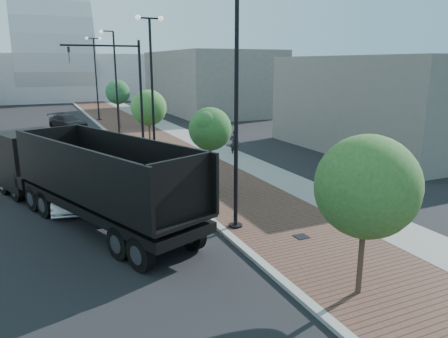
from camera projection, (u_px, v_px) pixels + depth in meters
name	position (u px, v px, depth m)	size (l,w,h in m)	color
sidewalk	(136.00, 126.00, 44.74)	(7.00, 140.00, 0.12)	#4C2D23
concrete_strip	(161.00, 124.00, 45.83)	(2.40, 140.00, 0.13)	slate
curb	(102.00, 128.00, 43.34)	(0.30, 140.00, 0.14)	gray
dump_truck	(63.00, 176.00, 19.13)	(7.48, 13.67, 3.66)	black
white_sedan	(73.00, 193.00, 19.55)	(1.41, 4.03, 1.33)	silver
dark_car_mid	(33.00, 159.00, 26.87)	(1.93, 4.19, 1.16)	black
dark_car_far	(68.00, 122.00, 42.53)	(2.08, 5.12, 1.48)	black
pedestrian	(234.00, 143.00, 30.53)	(0.67, 0.44, 1.82)	black
streetlight_1	(234.00, 122.00, 16.00)	(1.44, 0.56, 9.21)	black
streetlight_2	(152.00, 91.00, 26.53)	(1.72, 0.56, 9.28)	black
streetlight_3	(115.00, 88.00, 37.20)	(1.44, 0.56, 9.21)	black
streetlight_4	(96.00, 78.00, 47.72)	(1.72, 0.56, 9.28)	black
traffic_mast	(128.00, 86.00, 28.78)	(5.09, 0.20, 8.00)	black
tree_0	(368.00, 186.00, 11.45)	(2.84, 2.84, 4.70)	#382619
tree_1	(211.00, 129.00, 21.16)	(2.24, 2.16, 4.39)	#382619
tree_2	(149.00, 108.00, 31.77)	(2.68, 2.68, 4.59)	#382619
tree_3	(118.00, 92.00, 42.26)	(2.44, 2.40, 4.88)	#382619
convention_center	(52.00, 66.00, 80.83)	(50.00, 30.00, 50.00)	#A3A6AD
commercial_block_ne	(209.00, 82.00, 57.63)	(12.00, 22.00, 8.00)	#635F59
commercial_block_e	(385.00, 104.00, 32.06)	(10.00, 16.00, 7.00)	#625E58
utility_cover_1	(301.00, 237.00, 16.03)	(0.50, 0.50, 0.02)	black
utility_cover_2	(197.00, 171.00, 25.74)	(0.50, 0.50, 0.02)	black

